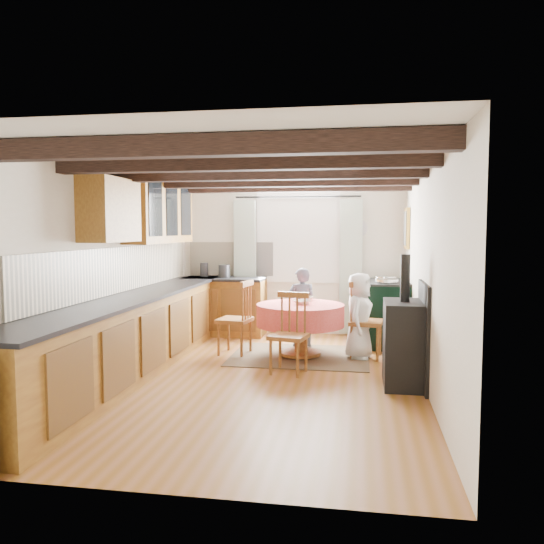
% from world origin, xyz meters
% --- Properties ---
extents(floor, '(3.60, 5.50, 0.00)m').
position_xyz_m(floor, '(0.00, 0.00, 0.00)').
color(floor, brown).
rests_on(floor, ground).
extents(ceiling, '(3.60, 5.50, 0.00)m').
position_xyz_m(ceiling, '(0.00, 0.00, 2.40)').
color(ceiling, white).
rests_on(ceiling, ground).
extents(wall_back, '(3.60, 0.00, 2.40)m').
position_xyz_m(wall_back, '(0.00, 2.75, 1.20)').
color(wall_back, silver).
rests_on(wall_back, ground).
extents(wall_front, '(3.60, 0.00, 2.40)m').
position_xyz_m(wall_front, '(0.00, -2.75, 1.20)').
color(wall_front, silver).
rests_on(wall_front, ground).
extents(wall_left, '(0.00, 5.50, 2.40)m').
position_xyz_m(wall_left, '(-1.80, 0.00, 1.20)').
color(wall_left, silver).
rests_on(wall_left, ground).
extents(wall_right, '(0.00, 5.50, 2.40)m').
position_xyz_m(wall_right, '(1.80, 0.00, 1.20)').
color(wall_right, silver).
rests_on(wall_right, ground).
extents(beam_a, '(3.60, 0.16, 0.16)m').
position_xyz_m(beam_a, '(0.00, -2.00, 2.31)').
color(beam_a, '#35211A').
rests_on(beam_a, ceiling).
extents(beam_b, '(3.60, 0.16, 0.16)m').
position_xyz_m(beam_b, '(0.00, -1.00, 2.31)').
color(beam_b, '#35211A').
rests_on(beam_b, ceiling).
extents(beam_c, '(3.60, 0.16, 0.16)m').
position_xyz_m(beam_c, '(0.00, 0.00, 2.31)').
color(beam_c, '#35211A').
rests_on(beam_c, ceiling).
extents(beam_d, '(3.60, 0.16, 0.16)m').
position_xyz_m(beam_d, '(0.00, 1.00, 2.31)').
color(beam_d, '#35211A').
rests_on(beam_d, ceiling).
extents(beam_e, '(3.60, 0.16, 0.16)m').
position_xyz_m(beam_e, '(0.00, 2.00, 2.31)').
color(beam_e, '#35211A').
rests_on(beam_e, ceiling).
extents(splash_left, '(0.02, 4.50, 0.55)m').
position_xyz_m(splash_left, '(-1.78, 0.30, 1.20)').
color(splash_left, beige).
rests_on(splash_left, wall_left).
extents(splash_back, '(1.40, 0.02, 0.55)m').
position_xyz_m(splash_back, '(-1.00, 2.73, 1.20)').
color(splash_back, beige).
rests_on(splash_back, wall_back).
extents(base_cabinet_left, '(0.60, 5.30, 0.88)m').
position_xyz_m(base_cabinet_left, '(-1.50, 0.00, 0.44)').
color(base_cabinet_left, olive).
rests_on(base_cabinet_left, floor).
extents(base_cabinet_back, '(1.30, 0.60, 0.88)m').
position_xyz_m(base_cabinet_back, '(-1.05, 2.45, 0.44)').
color(base_cabinet_back, olive).
rests_on(base_cabinet_back, floor).
extents(worktop_left, '(0.64, 5.30, 0.04)m').
position_xyz_m(worktop_left, '(-1.48, 0.00, 0.90)').
color(worktop_left, black).
rests_on(worktop_left, base_cabinet_left).
extents(worktop_back, '(1.30, 0.64, 0.04)m').
position_xyz_m(worktop_back, '(-1.05, 2.43, 0.90)').
color(worktop_back, black).
rests_on(worktop_back, base_cabinet_back).
extents(wall_cabinet_glass, '(0.34, 1.80, 0.90)m').
position_xyz_m(wall_cabinet_glass, '(-1.63, 1.20, 1.95)').
color(wall_cabinet_glass, olive).
rests_on(wall_cabinet_glass, wall_left).
extents(wall_cabinet_solid, '(0.34, 0.90, 0.70)m').
position_xyz_m(wall_cabinet_solid, '(-1.63, -0.30, 1.90)').
color(wall_cabinet_solid, olive).
rests_on(wall_cabinet_solid, wall_left).
extents(window_frame, '(1.34, 0.03, 1.54)m').
position_xyz_m(window_frame, '(0.10, 2.73, 1.60)').
color(window_frame, white).
rests_on(window_frame, wall_back).
extents(window_pane, '(1.20, 0.01, 1.40)m').
position_xyz_m(window_pane, '(0.10, 2.74, 1.60)').
color(window_pane, white).
rests_on(window_pane, wall_back).
extents(curtain_left, '(0.35, 0.10, 2.10)m').
position_xyz_m(curtain_left, '(-0.75, 2.65, 1.10)').
color(curtain_left, '#9E9E9E').
rests_on(curtain_left, wall_back).
extents(curtain_right, '(0.35, 0.10, 2.10)m').
position_xyz_m(curtain_right, '(0.95, 2.65, 1.10)').
color(curtain_right, '#9E9E9E').
rests_on(curtain_right, wall_back).
extents(curtain_rod, '(2.00, 0.03, 0.03)m').
position_xyz_m(curtain_rod, '(0.10, 2.65, 2.20)').
color(curtain_rod, black).
rests_on(curtain_rod, wall_back).
extents(wall_picture, '(0.04, 0.50, 0.60)m').
position_xyz_m(wall_picture, '(1.77, 2.30, 1.70)').
color(wall_picture, gold).
rests_on(wall_picture, wall_right).
extents(wall_plate, '(0.30, 0.02, 0.30)m').
position_xyz_m(wall_plate, '(1.05, 2.72, 1.70)').
color(wall_plate, silver).
rests_on(wall_plate, wall_back).
extents(rug, '(1.81, 1.41, 0.01)m').
position_xyz_m(rug, '(0.32, 1.13, 0.01)').
color(rug, brown).
rests_on(rug, floor).
extents(dining_table, '(1.16, 1.16, 0.70)m').
position_xyz_m(dining_table, '(0.32, 1.13, 0.35)').
color(dining_table, red).
rests_on(dining_table, floor).
extents(chair_near, '(0.49, 0.50, 0.95)m').
position_xyz_m(chair_near, '(0.28, 0.27, 0.47)').
color(chair_near, '#9A5D23').
rests_on(chair_near, floor).
extents(chair_left, '(0.51, 0.49, 1.01)m').
position_xyz_m(chair_left, '(-0.57, 1.14, 0.50)').
color(chair_left, '#9A5D23').
rests_on(chair_left, floor).
extents(chair_right, '(0.51, 0.49, 1.02)m').
position_xyz_m(chair_right, '(1.19, 1.21, 0.51)').
color(chair_right, '#9A5D23').
rests_on(chair_right, floor).
extents(aga_range, '(0.67, 1.04, 0.95)m').
position_xyz_m(aga_range, '(1.47, 2.09, 0.48)').
color(aga_range, black).
rests_on(aga_range, floor).
extents(cast_iron_stove, '(0.43, 0.71, 1.42)m').
position_xyz_m(cast_iron_stove, '(1.58, -0.01, 0.71)').
color(cast_iron_stove, black).
rests_on(cast_iron_stove, floor).
extents(child_far, '(0.46, 0.34, 1.14)m').
position_xyz_m(child_far, '(0.28, 1.73, 0.57)').
color(child_far, '#4A4C5D').
rests_on(child_far, floor).
extents(child_right, '(0.45, 0.61, 1.12)m').
position_xyz_m(child_right, '(1.09, 1.15, 0.56)').
color(child_right, silver).
rests_on(child_right, floor).
extents(bowl_a, '(0.30, 0.30, 0.05)m').
position_xyz_m(bowl_a, '(0.35, 1.14, 0.73)').
color(bowl_a, silver).
rests_on(bowl_a, dining_table).
extents(bowl_b, '(0.26, 0.26, 0.06)m').
position_xyz_m(bowl_b, '(0.37, 1.52, 0.73)').
color(bowl_b, silver).
rests_on(bowl_b, dining_table).
extents(cup, '(0.12, 0.12, 0.09)m').
position_xyz_m(cup, '(0.41, 1.14, 0.74)').
color(cup, silver).
rests_on(cup, dining_table).
extents(canister_tall, '(0.13, 0.13, 0.23)m').
position_xyz_m(canister_tall, '(-1.40, 2.52, 1.03)').
color(canister_tall, '#262628').
rests_on(canister_tall, worktop_back).
extents(canister_wide, '(0.18, 0.18, 0.20)m').
position_xyz_m(canister_wide, '(-1.05, 2.46, 1.02)').
color(canister_wide, '#262628').
rests_on(canister_wide, worktop_back).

